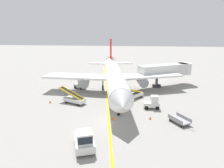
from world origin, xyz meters
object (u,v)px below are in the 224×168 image
Objects in this scene: belt_loader_aft_hold at (74,99)px; safety_cone_wingtip_left at (50,102)px; baggage_tug_near_wing at (152,103)px; belt_loader_forward_hold at (133,94)px; baggage_tug_by_cargo_door at (80,84)px; ground_crew_marshaller at (120,105)px; pushback_tug at (84,140)px; baggage_cart_loaded at (179,120)px; airliner at (114,75)px; safety_cone_nose_left at (113,118)px; jet_bridge at (169,70)px; safety_cone_nose_right at (150,118)px; safety_cone_wingtip_right at (113,106)px.

safety_cone_wingtip_left is at bearing -173.89° from belt_loader_aft_hold.
baggage_tug_near_wing reaches higher than safety_cone_wingtip_left.
baggage_tug_near_wing is 0.54× the size of belt_loader_forward_hold.
belt_loader_aft_hold is at bearing -80.83° from baggage_tug_by_cargo_door.
pushback_tug is at bearing -104.07° from ground_crew_marshaller.
belt_loader_forward_hold is at bearing 123.53° from baggage_cart_loaded.
airliner is 21.20m from pushback_tug.
pushback_tug is 16.01m from safety_cone_wingtip_left.
safety_cone_wingtip_left is at bearing 154.78° from safety_cone_nose_left.
baggage_tug_near_wing is at bearing -106.95° from jet_bridge.
safety_cone_nose_left is at bearing -138.63° from baggage_tug_near_wing.
pushback_tug is 9.19× the size of safety_cone_nose_right.
baggage_tug_by_cargo_door is at bearing 106.83° from pushback_tug.
safety_cone_nose_left and safety_cone_nose_right have the same top height.
jet_bridge is 15.71m from baggage_tug_near_wing.
jet_bridge is at bearing 86.25° from baggage_cart_loaded.
safety_cone_nose_right is 1.00× the size of safety_cone_wingtip_left.
belt_loader_aft_hold reaches higher than safety_cone_wingtip_right.
safety_cone_wingtip_left is at bearing 165.24° from baggage_cart_loaded.
pushback_tug is 13.33m from baggage_cart_loaded.
belt_loader_forward_hold reaches higher than safety_cone_nose_left.
safety_cone_wingtip_left is at bearing 126.13° from pushback_tug.
belt_loader_forward_hold is 1.29× the size of baggage_cart_loaded.
baggage_tug_by_cargo_door is 12.97m from safety_cone_wingtip_right.
baggage_cart_loaded is 8.21× the size of safety_cone_wingtip_left.
safety_cone_wingtip_right is (10.86, -0.62, 0.00)m from safety_cone_wingtip_left.
safety_cone_nose_left is 12.67m from safety_cone_wingtip_left.
safety_cone_wingtip_left is (-20.40, 5.38, -0.25)m from baggage_cart_loaded.
ground_crew_marshaller is (-1.89, -6.19, 0.13)m from belt_loader_forward_hold.
baggage_cart_loaded is (3.22, -5.02, -0.46)m from baggage_tug_near_wing.
baggage_tug_near_wing is (7.76, 12.56, -0.07)m from pushback_tug.
jet_bridge reaches higher than baggage_cart_loaded.
baggage_tug_near_wing is 5.98m from baggage_cart_loaded.
baggage_tug_by_cargo_door is at bearing 120.68° from safety_cone_nose_left.
safety_cone_nose_left is at bearing -117.28° from jet_bridge.
jet_bridge is 13.09m from belt_loader_forward_hold.
ground_crew_marshaller reaches higher than safety_cone_wingtip_right.
safety_cone_wingtip_left is at bearing -140.92° from airliner.
baggage_tug_by_cargo_door is 23.10m from baggage_cart_loaded.
safety_cone_wingtip_left is (-12.17, 1.99, -0.69)m from ground_crew_marshaller.
safety_cone_nose_left is at bearing -83.91° from airliner.
safety_cone_wingtip_right is at bearing 133.62° from ground_crew_marshaller.
jet_bridge is 7.25× the size of ground_crew_marshaller.
baggage_cart_loaded is at bearing -19.66° from belt_loader_aft_hold.
jet_bridge is at bearing 53.32° from belt_loader_forward_hold.
jet_bridge is 28.02× the size of safety_cone_nose_right.
baggage_tug_by_cargo_door is 19.82m from safety_cone_nose_right.
ground_crew_marshaller is (2.15, -10.12, -2.51)m from airliner.
airliner is 13.30m from safety_cone_wingtip_left.
jet_bridge reaches higher than safety_cone_nose_left.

